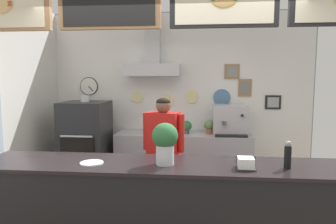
{
  "coord_description": "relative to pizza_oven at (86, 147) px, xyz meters",
  "views": [
    {
      "loc": [
        0.29,
        -2.95,
        1.82
      ],
      "look_at": [
        -0.05,
        0.7,
        1.42
      ],
      "focal_mm": 32.05,
      "sensor_mm": 36.0,
      "label": 1
    }
  ],
  "objects": [
    {
      "name": "back_wall_assembly",
      "position": [
        1.44,
        0.53,
        0.85
      ],
      "size": [
        4.53,
        2.58,
        2.96
      ],
      "color": "gray",
      "rests_on": "ground_plane"
    },
    {
      "name": "pizza_oven",
      "position": [
        0.0,
        0.0,
        0.0
      ],
      "size": [
        0.69,
        0.76,
        1.56
      ],
      "color": "#232326",
      "rests_on": "ground_plane"
    },
    {
      "name": "basil_vase",
      "position": [
        1.49,
        -2.01,
        0.53
      ],
      "size": [
        0.23,
        0.23,
        0.37
      ],
      "color": "silver",
      "rests_on": "service_counter"
    },
    {
      "name": "potted_basil",
      "position": [
        1.97,
        0.27,
        0.33
      ],
      "size": [
        0.17,
        0.17,
        0.23
      ],
      "color": "#9E563D",
      "rests_on": "back_prep_counter"
    },
    {
      "name": "back_prep_counter",
      "position": [
        1.55,
        0.29,
        -0.28
      ],
      "size": [
        2.2,
        0.63,
        0.93
      ],
      "color": "#A3A5AD",
      "rests_on": "ground_plane"
    },
    {
      "name": "service_counter",
      "position": [
        1.47,
        -1.98,
        -0.2
      ],
      "size": [
        3.36,
        0.64,
        1.07
      ],
      "color": "black",
      "rests_on": "ground_plane"
    },
    {
      "name": "potted_rosemary",
      "position": [
        1.6,
        0.26,
        0.31
      ],
      "size": [
        0.19,
        0.19,
        0.21
      ],
      "color": "#4C4C51",
      "rests_on": "back_prep_counter"
    },
    {
      "name": "condiment_plate",
      "position": [
        0.83,
        -2.05,
        0.34
      ],
      "size": [
        0.21,
        0.21,
        0.01
      ],
      "color": "white",
      "rests_on": "service_counter"
    },
    {
      "name": "pepper_grinder",
      "position": [
        2.53,
        -2.03,
        0.45
      ],
      "size": [
        0.06,
        0.06,
        0.24
      ],
      "color": "black",
      "rests_on": "service_counter"
    },
    {
      "name": "napkin_holder",
      "position": [
        2.18,
        -2.08,
        0.38
      ],
      "size": [
        0.16,
        0.15,
        0.11
      ],
      "color": "#262628",
      "rests_on": "service_counter"
    },
    {
      "name": "shop_worker",
      "position": [
        1.35,
        -0.92,
        0.13
      ],
      "size": [
        0.53,
        0.3,
        1.59
      ],
      "rotation": [
        0.0,
        0.0,
        2.91
      ],
      "color": "#232328",
      "rests_on": "ground_plane"
    },
    {
      "name": "espresso_machine",
      "position": [
        2.3,
        0.27,
        0.43
      ],
      "size": [
        0.54,
        0.5,
        0.48
      ],
      "color": "#B7BABF",
      "rests_on": "back_prep_counter"
    }
  ]
}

